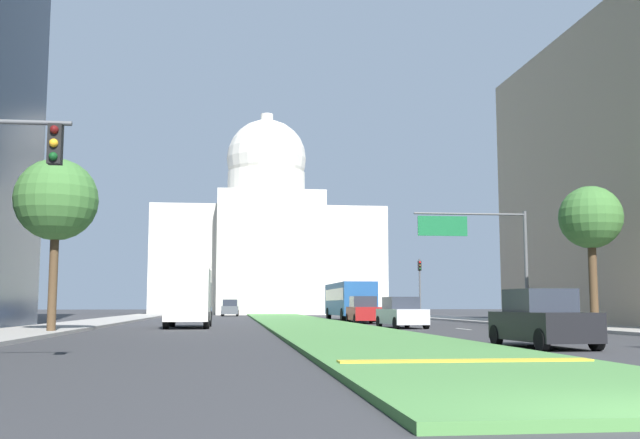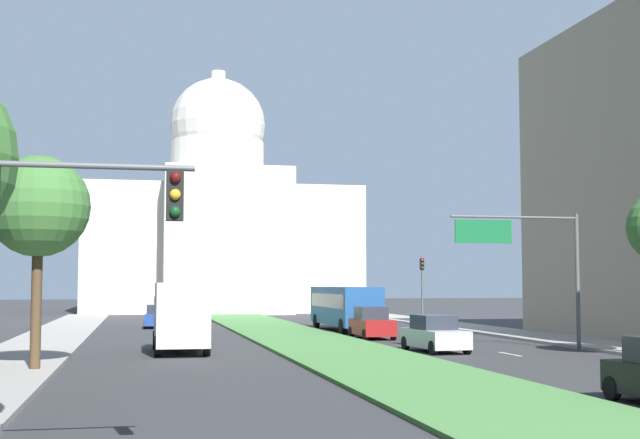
{
  "view_description": "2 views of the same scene",
  "coord_description": "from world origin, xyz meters",
  "px_view_note": "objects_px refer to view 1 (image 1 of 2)",
  "views": [
    {
      "loc": [
        -4.77,
        -7.4,
        1.31
      ],
      "look_at": [
        -0.06,
        32.35,
        5.87
      ],
      "focal_mm": 41.71,
      "sensor_mm": 36.0,
      "label": 1
    },
    {
      "loc": [
        -9.0,
        -6.23,
        3.15
      ],
      "look_at": [
        -0.87,
        33.26,
        6.12
      ],
      "focal_mm": 49.19,
      "sensor_mm": 36.0,
      "label": 2
    }
  ],
  "objects_px": {
    "street_tree_right_mid": "(591,219)",
    "city_bus": "(349,298)",
    "capitol_building": "(266,248)",
    "overhead_guide_sign": "(483,243)",
    "sedan_far_horizon": "(199,310)",
    "sedan_distant": "(363,311)",
    "sedan_midblock": "(401,313)",
    "sedan_lead_stopped": "(542,320)",
    "traffic_light_far_right": "(420,281)",
    "sedan_very_far": "(230,308)",
    "box_truck_delivery": "(189,297)",
    "street_tree_left_mid": "(56,201)"
  },
  "relations": [
    {
      "from": "street_tree_right_mid",
      "to": "city_bus",
      "type": "distance_m",
      "value": 25.82
    },
    {
      "from": "capitol_building",
      "to": "overhead_guide_sign",
      "type": "distance_m",
      "value": 66.35
    },
    {
      "from": "capitol_building",
      "to": "sedan_far_horizon",
      "type": "distance_m",
      "value": 41.28
    },
    {
      "from": "sedan_distant",
      "to": "sedan_far_horizon",
      "type": "distance_m",
      "value": 19.28
    },
    {
      "from": "street_tree_right_mid",
      "to": "sedan_midblock",
      "type": "relative_size",
      "value": 1.61
    },
    {
      "from": "city_bus",
      "to": "sedan_lead_stopped",
      "type": "bearing_deg",
      "value": -90.0
    },
    {
      "from": "sedan_lead_stopped",
      "to": "sedan_distant",
      "type": "xyz_separation_m",
      "value": [
        -0.36,
        28.71,
        0.03
      ]
    },
    {
      "from": "street_tree_right_mid",
      "to": "sedan_far_horizon",
      "type": "distance_m",
      "value": 37.5
    },
    {
      "from": "traffic_light_far_right",
      "to": "overhead_guide_sign",
      "type": "relative_size",
      "value": 0.8
    },
    {
      "from": "sedan_distant",
      "to": "sedan_very_far",
      "type": "bearing_deg",
      "value": 105.94
    },
    {
      "from": "street_tree_right_mid",
      "to": "box_truck_delivery",
      "type": "relative_size",
      "value": 1.11
    },
    {
      "from": "capitol_building",
      "to": "street_tree_left_mid",
      "type": "xyz_separation_m",
      "value": [
        -12.59,
        -71.45,
        -3.34
      ]
    },
    {
      "from": "capitol_building",
      "to": "street_tree_right_mid",
      "type": "height_order",
      "value": "capitol_building"
    },
    {
      "from": "sedan_far_horizon",
      "to": "box_truck_delivery",
      "type": "relative_size",
      "value": 0.75
    },
    {
      "from": "sedan_midblock",
      "to": "sedan_distant",
      "type": "xyz_separation_m",
      "value": [
        -0.33,
        10.08,
        0.05
      ]
    },
    {
      "from": "traffic_light_far_right",
      "to": "street_tree_left_mid",
      "type": "distance_m",
      "value": 37.54
    },
    {
      "from": "sedan_far_horizon",
      "to": "city_bus",
      "type": "relative_size",
      "value": 0.44
    },
    {
      "from": "street_tree_right_mid",
      "to": "sedan_lead_stopped",
      "type": "distance_m",
      "value": 15.91
    },
    {
      "from": "sedan_distant",
      "to": "city_bus",
      "type": "distance_m",
      "value": 8.38
    },
    {
      "from": "sedan_lead_stopped",
      "to": "box_truck_delivery",
      "type": "height_order",
      "value": "box_truck_delivery"
    },
    {
      "from": "overhead_guide_sign",
      "to": "box_truck_delivery",
      "type": "height_order",
      "value": "overhead_guide_sign"
    },
    {
      "from": "capitol_building",
      "to": "box_truck_delivery",
      "type": "relative_size",
      "value": 4.72
    },
    {
      "from": "street_tree_left_mid",
      "to": "traffic_light_far_right",
      "type": "bearing_deg",
      "value": 50.32
    },
    {
      "from": "street_tree_left_mid",
      "to": "city_bus",
      "type": "bearing_deg",
      "value": 55.37
    },
    {
      "from": "sedan_distant",
      "to": "city_bus",
      "type": "height_order",
      "value": "city_bus"
    },
    {
      "from": "traffic_light_far_right",
      "to": "sedan_distant",
      "type": "relative_size",
      "value": 1.26
    },
    {
      "from": "traffic_light_far_right",
      "to": "overhead_guide_sign",
      "type": "xyz_separation_m",
      "value": [
        -2.25,
        -22.95,
        1.37
      ]
    },
    {
      "from": "sedan_very_far",
      "to": "sedan_distant",
      "type": "bearing_deg",
      "value": -74.06
    },
    {
      "from": "sedan_very_far",
      "to": "sedan_far_horizon",
      "type": "bearing_deg",
      "value": -99.15
    },
    {
      "from": "sedan_midblock",
      "to": "sedan_distant",
      "type": "distance_m",
      "value": 10.09
    },
    {
      "from": "traffic_light_far_right",
      "to": "overhead_guide_sign",
      "type": "distance_m",
      "value": 23.1
    },
    {
      "from": "street_tree_left_mid",
      "to": "city_bus",
      "type": "height_order",
      "value": "street_tree_left_mid"
    },
    {
      "from": "street_tree_left_mid",
      "to": "sedan_very_far",
      "type": "distance_m",
      "value": 49.15
    },
    {
      "from": "traffic_light_far_right",
      "to": "sedan_lead_stopped",
      "type": "height_order",
      "value": "traffic_light_far_right"
    },
    {
      "from": "sedan_midblock",
      "to": "sedan_distant",
      "type": "bearing_deg",
      "value": 91.89
    },
    {
      "from": "sedan_distant",
      "to": "sedan_very_far",
      "type": "height_order",
      "value": "sedan_distant"
    },
    {
      "from": "overhead_guide_sign",
      "to": "box_truck_delivery",
      "type": "xyz_separation_m",
      "value": [
        -16.2,
        2.14,
        -3.01
      ]
    },
    {
      "from": "street_tree_right_mid",
      "to": "sedan_distant",
      "type": "height_order",
      "value": "street_tree_right_mid"
    },
    {
      "from": "sedan_lead_stopped",
      "to": "box_truck_delivery",
      "type": "distance_m",
      "value": 23.39
    },
    {
      "from": "sedan_midblock",
      "to": "street_tree_right_mid",
      "type": "bearing_deg",
      "value": -35.25
    },
    {
      "from": "traffic_light_far_right",
      "to": "overhead_guide_sign",
      "type": "height_order",
      "value": "overhead_guide_sign"
    },
    {
      "from": "traffic_light_far_right",
      "to": "city_bus",
      "type": "height_order",
      "value": "traffic_light_far_right"
    },
    {
      "from": "traffic_light_far_right",
      "to": "sedan_distant",
      "type": "bearing_deg",
      "value": -120.08
    },
    {
      "from": "sedan_far_horizon",
      "to": "city_bus",
      "type": "height_order",
      "value": "city_bus"
    },
    {
      "from": "street_tree_right_mid",
      "to": "sedan_lead_stopped",
      "type": "relative_size",
      "value": 1.69
    },
    {
      "from": "overhead_guide_sign",
      "to": "street_tree_right_mid",
      "type": "height_order",
      "value": "street_tree_right_mid"
    },
    {
      "from": "street_tree_right_mid",
      "to": "city_bus",
      "type": "xyz_separation_m",
      "value": [
        -8.19,
        24.21,
        -3.71
      ]
    },
    {
      "from": "sedan_far_horizon",
      "to": "box_truck_delivery",
      "type": "distance_m",
      "value": 23.75
    },
    {
      "from": "sedan_distant",
      "to": "sedan_very_far",
      "type": "xyz_separation_m",
      "value": [
        -9.09,
        31.82,
        -0.02
      ]
    },
    {
      "from": "capitol_building",
      "to": "sedan_far_horizon",
      "type": "bearing_deg",
      "value": -100.81
    }
  ]
}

